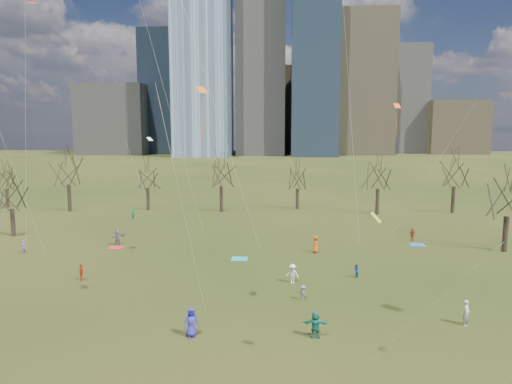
# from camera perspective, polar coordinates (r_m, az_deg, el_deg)

# --- Properties ---
(ground) EXTENTS (500.00, 500.00, 0.00)m
(ground) POSITION_cam_1_polar(r_m,az_deg,el_deg) (33.00, -1.19, -15.03)
(ground) COLOR black
(ground) RESTS_ON ground
(downtown_skyline) EXTENTS (212.50, 78.00, 118.00)m
(downtown_skyline) POSITION_cam_1_polar(r_m,az_deg,el_deg) (242.45, 2.08, 13.98)
(downtown_skyline) COLOR slate
(downtown_skyline) RESTS_ON ground
(bare_tree_row) EXTENTS (113.04, 29.80, 9.50)m
(bare_tree_row) POSITION_cam_1_polar(r_m,az_deg,el_deg) (67.93, 1.10, 2.14)
(bare_tree_row) COLOR black
(bare_tree_row) RESTS_ON ground
(blanket_teal) EXTENTS (1.60, 1.50, 0.03)m
(blanket_teal) POSITION_cam_1_polar(r_m,az_deg,el_deg) (46.04, -2.08, -8.34)
(blanket_teal) COLOR teal
(blanket_teal) RESTS_ON ground
(blanket_navy) EXTENTS (1.60, 1.50, 0.03)m
(blanket_navy) POSITION_cam_1_polar(r_m,az_deg,el_deg) (54.53, 19.50, -6.23)
(blanket_navy) COLOR #2561AE
(blanket_navy) RESTS_ON ground
(blanket_crimson) EXTENTS (1.60, 1.50, 0.03)m
(blanket_crimson) POSITION_cam_1_polar(r_m,az_deg,el_deg) (52.53, -17.15, -6.65)
(blanket_crimson) COLOR red
(blanket_crimson) RESTS_ON ground
(person_0) EXTENTS (1.07, 0.89, 1.88)m
(person_0) POSITION_cam_1_polar(r_m,az_deg,el_deg) (29.70, -8.11, -15.82)
(person_0) COLOR #2F25A3
(person_0) RESTS_ON ground
(person_1) EXTENTS (0.67, 0.75, 1.72)m
(person_1) POSITION_cam_1_polar(r_m,az_deg,el_deg) (33.96, 24.81, -13.54)
(person_1) COLOR silver
(person_1) RESTS_ON ground
(person_3) EXTENTS (0.75, 0.87, 1.17)m
(person_3) POSITION_cam_1_polar(r_m,az_deg,el_deg) (35.44, 5.90, -12.42)
(person_3) COLOR slate
(person_3) RESTS_ON ground
(person_4) EXTENTS (0.78, 0.91, 1.46)m
(person_4) POSITION_cam_1_polar(r_m,az_deg,el_deg) (42.24, -21.00, -9.34)
(person_4) COLOR red
(person_4) RESTS_ON ground
(person_5) EXTENTS (1.61, 0.55, 1.72)m
(person_5) POSITION_cam_1_polar(r_m,az_deg,el_deg) (29.56, 7.43, -16.10)
(person_5) COLOR #1B7A66
(person_5) RESTS_ON ground
(person_7) EXTENTS (0.37, 0.55, 1.48)m
(person_7) POSITION_cam_1_polar(r_m,az_deg,el_deg) (53.29, -27.06, -6.16)
(person_7) COLOR #8852A4
(person_7) RESTS_ON ground
(person_8) EXTENTS (0.56, 0.67, 1.23)m
(person_8) POSITION_cam_1_polar(r_m,az_deg,el_deg) (41.10, 12.41, -9.64)
(person_8) COLOR #2753AB
(person_8) RESTS_ON ground
(person_9) EXTENTS (1.22, 0.96, 1.66)m
(person_9) POSITION_cam_1_polar(r_m,az_deg,el_deg) (38.93, 4.59, -10.14)
(person_9) COLOR white
(person_9) RESTS_ON ground
(person_10) EXTENTS (0.94, 0.67, 1.48)m
(person_10) POSITION_cam_1_polar(r_m,az_deg,el_deg) (56.25, 18.95, -5.02)
(person_10) COLOR #A93118
(person_10) RESTS_ON ground
(person_11) EXTENTS (1.66, 1.48, 1.82)m
(person_11) POSITION_cam_1_polar(r_m,az_deg,el_deg) (53.30, -16.92, -5.44)
(person_11) COLOR slate
(person_11) RESTS_ON ground
(person_12) EXTENTS (0.76, 0.99, 1.81)m
(person_12) POSITION_cam_1_polar(r_m,az_deg,el_deg) (48.43, 7.49, -6.50)
(person_12) COLOR #D55717
(person_12) RESTS_ON ground
(person_13) EXTENTS (0.63, 0.69, 1.59)m
(person_13) POSITION_cam_1_polar(r_m,az_deg,el_deg) (67.88, -15.13, -2.67)
(person_13) COLOR #166744
(person_13) RESTS_ON ground
(kites_airborne) EXTENTS (59.68, 43.42, 28.36)m
(kites_airborne) POSITION_cam_1_polar(r_m,az_deg,el_deg) (40.28, 9.38, 8.00)
(kites_airborne) COLOR orange
(kites_airborne) RESTS_ON ground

